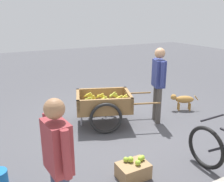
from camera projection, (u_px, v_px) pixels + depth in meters
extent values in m
plane|color=#47474C|center=(118.00, 125.00, 5.17)|extent=(24.00, 24.00, 0.00)
cube|color=olive|center=(104.00, 106.00, 5.11)|extent=(1.31, 1.13, 0.10)
cube|color=olive|center=(78.00, 100.00, 4.99)|extent=(0.33, 0.77, 0.24)
cube|color=olive|center=(128.00, 98.00, 5.13)|extent=(0.33, 0.77, 0.24)
cube|color=olive|center=(105.00, 105.00, 4.71)|extent=(1.05, 0.43, 0.24)
cube|color=olive|center=(102.00, 93.00, 5.41)|extent=(1.05, 0.43, 0.24)
torus|color=black|center=(106.00, 118.00, 4.72)|extent=(0.62, 0.28, 0.64)
torus|color=black|center=(102.00, 103.00, 5.55)|extent=(0.62, 0.28, 0.64)
cylinder|color=#9E9EA8|center=(104.00, 110.00, 5.14)|extent=(0.34, 0.84, 0.04)
cylinder|color=olive|center=(147.00, 103.00, 4.85)|extent=(0.53, 0.22, 0.04)
cylinder|color=olive|center=(139.00, 93.00, 5.49)|extent=(0.53, 0.22, 0.04)
cylinder|color=#9E9EA8|center=(81.00, 118.00, 5.12)|extent=(0.04, 0.04, 0.35)
ellipsoid|color=gold|center=(103.00, 102.00, 4.88)|extent=(0.16, 0.15, 0.14)
ellipsoid|color=gold|center=(102.00, 101.00, 4.87)|extent=(0.17, 0.15, 0.08)
ellipsoid|color=gold|center=(101.00, 101.00, 4.86)|extent=(0.19, 0.06, 0.09)
ellipsoid|color=gold|center=(101.00, 101.00, 4.84)|extent=(0.17, 0.11, 0.15)
ellipsoid|color=gold|center=(102.00, 96.00, 5.12)|extent=(0.18, 0.06, 0.14)
ellipsoid|color=gold|center=(101.00, 96.00, 5.11)|extent=(0.16, 0.16, 0.09)
ellipsoid|color=gold|center=(101.00, 96.00, 5.10)|extent=(0.17, 0.15, 0.07)
ellipsoid|color=gold|center=(100.00, 95.00, 5.09)|extent=(0.17, 0.13, 0.14)
ellipsoid|color=gold|center=(93.00, 98.00, 5.29)|extent=(0.17, 0.11, 0.16)
ellipsoid|color=gold|center=(92.00, 98.00, 5.27)|extent=(0.19, 0.11, 0.08)
ellipsoid|color=gold|center=(91.00, 98.00, 5.26)|extent=(0.18, 0.14, 0.08)
ellipsoid|color=gold|center=(91.00, 97.00, 5.25)|extent=(0.18, 0.12, 0.12)
ellipsoid|color=gold|center=(90.00, 96.00, 5.14)|extent=(0.17, 0.13, 0.14)
ellipsoid|color=gold|center=(89.00, 96.00, 5.13)|extent=(0.19, 0.09, 0.10)
ellipsoid|color=gold|center=(89.00, 95.00, 5.12)|extent=(0.19, 0.09, 0.05)
ellipsoid|color=gold|center=(88.00, 95.00, 5.11)|extent=(0.18, 0.12, 0.11)
ellipsoid|color=gold|center=(88.00, 95.00, 5.10)|extent=(0.18, 0.10, 0.14)
ellipsoid|color=gold|center=(118.00, 102.00, 4.85)|extent=(0.18, 0.06, 0.14)
ellipsoid|color=gold|center=(118.00, 102.00, 4.84)|extent=(0.19, 0.10, 0.08)
ellipsoid|color=gold|center=(117.00, 102.00, 4.83)|extent=(0.19, 0.06, 0.09)
ellipsoid|color=gold|center=(116.00, 101.00, 4.82)|extent=(0.16, 0.14, 0.15)
ellipsoid|color=gold|center=(87.00, 105.00, 4.92)|extent=(0.18, 0.13, 0.12)
ellipsoid|color=gold|center=(87.00, 105.00, 4.91)|extent=(0.17, 0.15, 0.10)
ellipsoid|color=gold|center=(86.00, 105.00, 4.90)|extent=(0.19, 0.10, 0.05)
ellipsoid|color=gold|center=(86.00, 104.00, 4.89)|extent=(0.19, 0.06, 0.10)
ellipsoid|color=gold|center=(85.00, 104.00, 4.88)|extent=(0.16, 0.13, 0.15)
ellipsoid|color=gold|center=(121.00, 99.00, 4.92)|extent=(0.17, 0.11, 0.15)
ellipsoid|color=gold|center=(120.00, 98.00, 4.91)|extent=(0.19, 0.08, 0.08)
ellipsoid|color=gold|center=(119.00, 98.00, 4.90)|extent=(0.19, 0.06, 0.08)
ellipsoid|color=gold|center=(119.00, 98.00, 4.89)|extent=(0.18, 0.08, 0.13)
ellipsoid|color=gold|center=(98.00, 107.00, 4.80)|extent=(0.17, 0.09, 0.15)
ellipsoid|color=gold|center=(98.00, 107.00, 4.79)|extent=(0.19, 0.06, 0.10)
ellipsoid|color=gold|center=(97.00, 106.00, 4.78)|extent=(0.18, 0.06, 0.05)
ellipsoid|color=gold|center=(97.00, 106.00, 4.77)|extent=(0.19, 0.12, 0.09)
ellipsoid|color=gold|center=(96.00, 106.00, 4.76)|extent=(0.17, 0.12, 0.15)
ellipsoid|color=gold|center=(118.00, 105.00, 4.84)|extent=(0.18, 0.06, 0.14)
ellipsoid|color=gold|center=(117.00, 105.00, 4.82)|extent=(0.19, 0.07, 0.09)
ellipsoid|color=gold|center=(117.00, 104.00, 4.81)|extent=(0.17, 0.15, 0.05)
ellipsoid|color=gold|center=(116.00, 104.00, 4.80)|extent=(0.19, 0.09, 0.10)
ellipsoid|color=gold|center=(116.00, 103.00, 4.79)|extent=(0.16, 0.14, 0.14)
ellipsoid|color=gold|center=(126.00, 98.00, 5.05)|extent=(0.17, 0.11, 0.15)
ellipsoid|color=gold|center=(125.00, 98.00, 5.04)|extent=(0.17, 0.15, 0.09)
ellipsoid|color=gold|center=(125.00, 98.00, 5.03)|extent=(0.19, 0.08, 0.05)
ellipsoid|color=gold|center=(124.00, 97.00, 5.02)|extent=(0.17, 0.15, 0.10)
ellipsoid|color=gold|center=(124.00, 97.00, 5.01)|extent=(0.18, 0.06, 0.14)
ellipsoid|color=gold|center=(106.00, 100.00, 5.05)|extent=(0.18, 0.08, 0.14)
ellipsoid|color=gold|center=(105.00, 99.00, 5.04)|extent=(0.19, 0.09, 0.09)
ellipsoid|color=gold|center=(105.00, 99.00, 5.03)|extent=(0.17, 0.15, 0.08)
ellipsoid|color=gold|center=(104.00, 99.00, 5.02)|extent=(0.16, 0.14, 0.15)
ellipsoid|color=gold|center=(97.00, 105.00, 4.82)|extent=(0.17, 0.12, 0.15)
ellipsoid|color=gold|center=(96.00, 105.00, 4.81)|extent=(0.19, 0.11, 0.09)
ellipsoid|color=gold|center=(96.00, 105.00, 4.80)|extent=(0.18, 0.05, 0.04)
ellipsoid|color=gold|center=(95.00, 104.00, 4.79)|extent=(0.19, 0.05, 0.09)
ellipsoid|color=gold|center=(95.00, 104.00, 4.78)|extent=(0.18, 0.07, 0.14)
ellipsoid|color=gold|center=(89.00, 101.00, 4.87)|extent=(0.18, 0.10, 0.14)
ellipsoid|color=gold|center=(89.00, 100.00, 4.86)|extent=(0.19, 0.12, 0.10)
ellipsoid|color=gold|center=(88.00, 100.00, 4.85)|extent=(0.18, 0.06, 0.05)
ellipsoid|color=gold|center=(88.00, 100.00, 4.83)|extent=(0.19, 0.06, 0.10)
ellipsoid|color=gold|center=(87.00, 99.00, 4.82)|extent=(0.17, 0.14, 0.14)
ellipsoid|color=gold|center=(115.00, 96.00, 5.12)|extent=(0.18, 0.09, 0.15)
ellipsoid|color=gold|center=(114.00, 96.00, 5.11)|extent=(0.19, 0.10, 0.09)
ellipsoid|color=gold|center=(114.00, 95.00, 5.10)|extent=(0.18, 0.13, 0.05)
ellipsoid|color=gold|center=(113.00, 95.00, 5.09)|extent=(0.19, 0.09, 0.10)
ellipsoid|color=gold|center=(113.00, 95.00, 5.08)|extent=(0.17, 0.06, 0.15)
cylinder|color=#4C4742|center=(159.00, 106.00, 5.16)|extent=(0.11, 0.11, 0.79)
cylinder|color=#4C4742|center=(155.00, 102.00, 5.36)|extent=(0.11, 0.11, 0.79)
cube|color=navy|center=(159.00, 73.00, 5.06)|extent=(0.30, 0.39, 0.56)
sphere|color=tan|center=(160.00, 53.00, 4.93)|extent=(0.21, 0.21, 0.21)
cylinder|color=navy|center=(162.00, 75.00, 4.84)|extent=(0.08, 0.09, 0.51)
cylinder|color=navy|center=(156.00, 70.00, 5.26)|extent=(0.08, 0.11, 0.51)
torus|color=black|center=(206.00, 147.00, 3.67)|extent=(0.08, 0.66, 0.66)
cylinder|color=black|center=(213.00, 118.00, 3.48)|extent=(0.46, 0.04, 0.03)
ellipsoid|color=#AD7A38|center=(185.00, 99.00, 5.93)|extent=(0.47, 0.36, 0.18)
sphere|color=#AD7A38|center=(174.00, 97.00, 5.91)|extent=(0.14, 0.14, 0.14)
cylinder|color=#AD7A38|center=(196.00, 98.00, 5.91)|extent=(0.11, 0.07, 0.12)
cylinder|color=#AD7A38|center=(179.00, 107.00, 5.93)|extent=(0.04, 0.04, 0.18)
cylinder|color=#AD7A38|center=(178.00, 106.00, 6.03)|extent=(0.04, 0.04, 0.18)
cylinder|color=#AD7A38|center=(190.00, 107.00, 5.93)|extent=(0.04, 0.04, 0.18)
cylinder|color=#AD7A38|center=(189.00, 106.00, 6.03)|extent=(0.04, 0.04, 0.18)
cube|color=#99754C|center=(133.00, 171.00, 3.49)|extent=(0.44, 0.32, 0.22)
sphere|color=#99BF33|center=(131.00, 159.00, 3.49)|extent=(0.09, 0.09, 0.09)
sphere|color=#99BF33|center=(140.00, 159.00, 3.52)|extent=(0.08, 0.08, 0.08)
sphere|color=#99BF33|center=(142.00, 158.00, 3.54)|extent=(0.08, 0.08, 0.08)
sphere|color=#99BF33|center=(126.00, 159.00, 3.50)|extent=(0.08, 0.08, 0.08)
sphere|color=#99BF33|center=(138.00, 163.00, 3.42)|extent=(0.08, 0.08, 0.08)
cube|color=maroon|center=(57.00, 147.00, 2.38)|extent=(0.24, 0.36, 0.53)
sphere|color=#9E704C|center=(54.00, 109.00, 2.26)|extent=(0.20, 0.20, 0.20)
cylinder|color=maroon|center=(49.00, 135.00, 2.55)|extent=(0.08, 0.16, 0.48)
cylinder|color=maroon|center=(66.00, 154.00, 2.20)|extent=(0.08, 0.12, 0.48)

